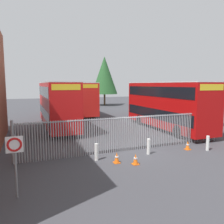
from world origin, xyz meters
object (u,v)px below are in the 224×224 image
Objects in this scene: double_decker_bus_behind_fence_right at (57,103)px; bollard_near_right at (208,143)px; double_decker_bus_far_back at (79,97)px; bollard_center_front at (148,147)px; traffic_cone_near_kerb at (117,158)px; traffic_cone_mid_forecourt at (188,145)px; bollard_near_left at (96,152)px; double_decker_bus_behind_fence_left at (174,100)px; traffic_cone_by_gate at (136,159)px; double_decker_bus_near_gate at (166,104)px; speed_limit_sign_post at (15,152)px.

double_decker_bus_behind_fence_right is 13.84m from bollard_near_right.
bollard_center_front is (-0.18, -19.25, -1.95)m from double_decker_bus_far_back.
traffic_cone_near_kerb is at bearing -163.17° from bollard_center_front.
bollard_center_front is 1.61× the size of traffic_cone_mid_forecourt.
bollard_near_left and bollard_near_right have the same top height.
double_decker_bus_far_back is (-9.03, 9.16, 0.00)m from double_decker_bus_behind_fence_left.
traffic_cone_by_gate is (1.73, -1.37, -0.19)m from bollard_near_left.
bollard_center_front is 1.61× the size of traffic_cone_by_gate.
bollard_center_front is (-9.21, -10.08, -1.95)m from double_decker_bus_behind_fence_left.
double_decker_bus_near_gate reaches higher than traffic_cone_near_kerb.
traffic_cone_near_kerb is (-5.22, -0.62, 0.00)m from traffic_cone_mid_forecourt.
double_decker_bus_behind_fence_right reaches higher than traffic_cone_by_gate.
bollard_center_front is at bearing 169.97° from bollard_near_right.
bollard_center_front is at bearing -132.40° from double_decker_bus_behind_fence_left.
traffic_cone_near_kerb is 0.25× the size of speed_limit_sign_post.
double_decker_bus_behind_fence_right is 4.50× the size of speed_limit_sign_post.
traffic_cone_near_kerb is (1.59, -11.23, -2.13)m from double_decker_bus_behind_fence_right.
bollard_near_right is at bearing 0.22° from traffic_cone_near_kerb.
bollard_center_front is (3.96, -10.52, -1.95)m from double_decker_bus_behind_fence_right.
double_decker_bus_near_gate and double_decker_bus_behind_fence_left have the same top height.
bollard_near_left is 1.61× the size of traffic_cone_near_kerb.
double_decker_bus_behind_fence_right is at bearing -115.38° from double_decker_bus_far_back.
traffic_cone_near_kerb is (0.89, -0.80, -0.19)m from bollard_near_left.
speed_limit_sign_post reaches higher than bollard_near_right.
double_decker_bus_behind_fence_right is 11.55m from traffic_cone_near_kerb.
speed_limit_sign_post is at bearing -164.55° from traffic_cone_by_gate.
traffic_cone_by_gate is at bearing -133.38° from double_decker_bus_behind_fence_left.
traffic_cone_near_kerb is (-0.84, 0.57, 0.00)m from traffic_cone_by_gate.
speed_limit_sign_post is (-7.42, -22.11, -0.65)m from double_decker_bus_far_back.
double_decker_bus_behind_fence_right is at bearing 101.63° from traffic_cone_by_gate.
bollard_near_left is at bearing -145.41° from double_decker_bus_near_gate.
double_decker_bus_behind_fence_right is at bearing 98.07° from traffic_cone_near_kerb.
traffic_cone_by_gate and traffic_cone_near_kerb have the same top height.
bollard_near_right is at bearing -29.18° from traffic_cone_mid_forecourt.
speed_limit_sign_post is (-10.10, -2.77, 1.49)m from traffic_cone_mid_forecourt.
double_decker_bus_behind_fence_right is 12.79m from traffic_cone_mid_forecourt.
bollard_near_left is at bearing 178.26° from traffic_cone_mid_forecourt.
bollard_near_left is at bearing -141.28° from double_decker_bus_behind_fence_left.
double_decker_bus_far_back reaches higher than bollard_center_front.
bollard_center_front reaches higher than traffic_cone_by_gate.
bollard_center_front is (-5.38, -6.05, -1.95)m from double_decker_bus_near_gate.
speed_limit_sign_post is at bearing -169.00° from bollard_near_right.
traffic_cone_near_kerb is at bearing -173.23° from traffic_cone_mid_forecourt.
double_decker_bus_behind_fence_left reaches higher than traffic_cone_near_kerb.
bollard_near_left is (-8.64, -5.96, -1.95)m from double_decker_bus_near_gate.
double_decker_bus_behind_fence_left is 13.79m from bollard_center_front.
bollard_near_right is (-5.29, -10.78, -1.95)m from double_decker_bus_behind_fence_left.
bollard_center_front is at bearing 16.83° from traffic_cone_near_kerb.
double_decker_bus_behind_fence_right reaches higher than speed_limit_sign_post.
double_decker_bus_behind_fence_right is at bearing 178.11° from double_decker_bus_behind_fence_left.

